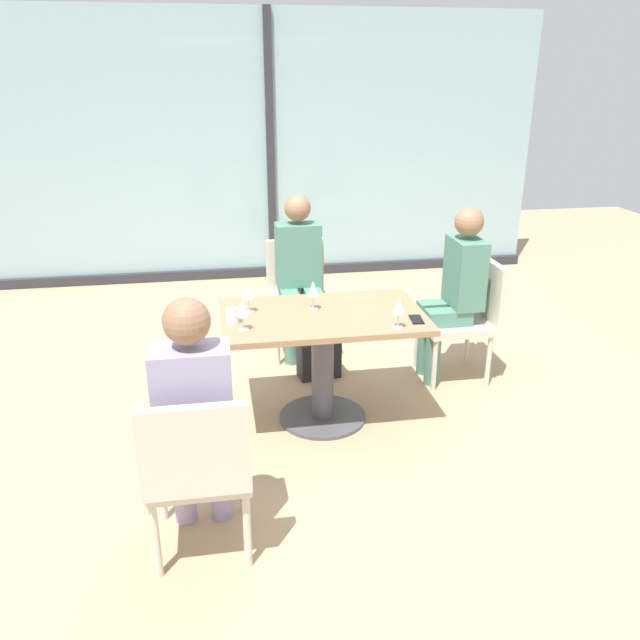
% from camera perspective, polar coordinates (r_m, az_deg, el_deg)
% --- Properties ---
extents(ground_plane, '(12.00, 12.00, 0.00)m').
position_cam_1_polar(ground_plane, '(4.24, 0.23, -8.69)').
color(ground_plane, tan).
extents(window_wall_backdrop, '(5.70, 0.10, 2.70)m').
position_cam_1_polar(window_wall_backdrop, '(6.90, -4.41, 13.70)').
color(window_wall_backdrop, '#93B7BC').
rests_on(window_wall_backdrop, ground_plane).
extents(dining_table_main, '(1.24, 0.77, 0.73)m').
position_cam_1_polar(dining_table_main, '(4.01, 0.24, -2.15)').
color(dining_table_main, '#997551').
rests_on(dining_table_main, ground_plane).
extents(chair_near_window, '(0.46, 0.51, 0.87)m').
position_cam_1_polar(chair_near_window, '(5.08, -1.99, 2.67)').
color(chair_near_window, beige).
rests_on(chair_near_window, ground_plane).
extents(chair_far_right, '(0.50, 0.46, 0.87)m').
position_cam_1_polar(chair_far_right, '(4.73, 12.98, 0.64)').
color(chair_far_right, beige).
rests_on(chair_far_right, ground_plane).
extents(chair_front_left, '(0.46, 0.50, 0.87)m').
position_cam_1_polar(chair_front_left, '(2.96, -10.80, -12.52)').
color(chair_front_left, beige).
rests_on(chair_front_left, ground_plane).
extents(person_near_window, '(0.34, 0.39, 1.26)m').
position_cam_1_polar(person_near_window, '(4.92, -1.85, 4.51)').
color(person_near_window, '#4C7F6B').
rests_on(person_near_window, ground_plane).
extents(person_far_right, '(0.39, 0.34, 1.26)m').
position_cam_1_polar(person_far_right, '(4.62, 11.93, 2.92)').
color(person_far_right, '#4C7F6B').
rests_on(person_far_right, ground_plane).
extents(person_front_left, '(0.34, 0.39, 1.26)m').
position_cam_1_polar(person_front_left, '(2.94, -11.06, -8.05)').
color(person_front_left, '#9E93B7').
rests_on(person_front_left, ground_plane).
extents(wine_glass_0, '(0.07, 0.07, 0.18)m').
position_cam_1_polar(wine_glass_0, '(3.96, -0.62, 2.75)').
color(wine_glass_0, silver).
rests_on(wine_glass_0, dining_table_main).
extents(wine_glass_1, '(0.07, 0.07, 0.18)m').
position_cam_1_polar(wine_glass_1, '(3.70, 7.02, 1.22)').
color(wine_glass_1, silver).
rests_on(wine_glass_1, dining_table_main).
extents(wine_glass_2, '(0.07, 0.07, 0.18)m').
position_cam_1_polar(wine_glass_2, '(3.66, -6.90, 1.03)').
color(wine_glass_2, silver).
rests_on(wine_glass_2, dining_table_main).
extents(wine_glass_3, '(0.07, 0.07, 0.18)m').
position_cam_1_polar(wine_glass_3, '(3.94, -6.38, 2.52)').
color(wine_glass_3, silver).
rests_on(wine_glass_3, dining_table_main).
extents(coffee_cup, '(0.08, 0.08, 0.09)m').
position_cam_1_polar(coffee_cup, '(3.80, -7.78, 0.34)').
color(coffee_cup, white).
rests_on(coffee_cup, dining_table_main).
extents(cell_phone_on_table, '(0.08, 0.15, 0.01)m').
position_cam_1_polar(cell_phone_on_table, '(3.87, 8.55, 0.05)').
color(cell_phone_on_table, black).
rests_on(cell_phone_on_table, dining_table_main).
extents(handbag_0, '(0.32, 0.20, 0.28)m').
position_cam_1_polar(handbag_0, '(4.73, -0.10, -3.46)').
color(handbag_0, '#232328').
rests_on(handbag_0, ground_plane).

